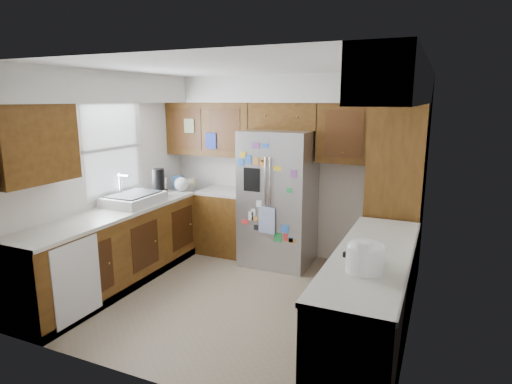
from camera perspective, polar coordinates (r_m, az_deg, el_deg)
floor at (r=4.97m, az=-2.22°, el=-13.92°), size 3.60×3.60×0.00m
room_shell at (r=4.85m, az=-1.63°, el=7.87°), size 3.64×3.24×2.52m
left_counter_run at (r=5.52m, az=-15.03°, el=-6.82°), size 1.36×3.20×0.92m
right_counter_run at (r=3.98m, az=14.97°, el=-14.64°), size 0.63×2.25×0.92m
pantry at (r=5.29m, az=18.16°, el=-0.55°), size 0.60×0.90×2.15m
fridge at (r=5.72m, az=3.00°, el=-0.84°), size 0.90×0.79×1.80m
bridge_cabinet at (r=5.79m, az=3.93°, el=10.06°), size 0.96×0.34×0.35m
fridge_top_items at (r=5.85m, az=2.31°, el=13.16°), size 0.72×0.33×0.30m
sink_assembly at (r=5.51m, az=-16.01°, el=-0.88°), size 0.52×0.70×0.37m
left_counter_clutter at (r=6.03m, az=-11.44°, el=1.07°), size 0.38×0.88×0.38m
rice_cooker at (r=3.34m, az=14.37°, el=-8.09°), size 0.30×0.29×0.26m
paper_towel at (r=3.25m, az=14.01°, el=-8.64°), size 0.12×0.12×0.26m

